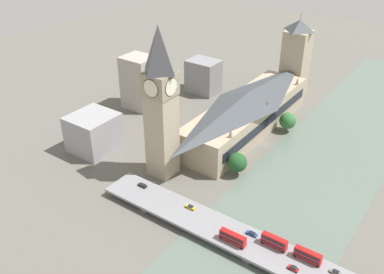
{
  "coord_description": "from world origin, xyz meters",
  "views": [
    {
      "loc": [
        -87.29,
        194.57,
        125.19
      ],
      "look_at": [
        21.66,
        41.29,
        16.6
      ],
      "focal_mm": 40.0,
      "sensor_mm": 36.0,
      "label": 1
    }
  ],
  "objects_px": {
    "parliament_hall": "(247,112)",
    "road_bridge": "(255,246)",
    "car_southbound_mid": "(293,268)",
    "victoria_tower": "(296,58)",
    "car_southbound_lead": "(252,234)",
    "double_decker_bus_rear": "(233,237)",
    "double_decker_bus_mid": "(308,255)",
    "car_northbound_tail": "(142,185)",
    "double_decker_bus_lead": "(274,241)",
    "car_southbound_tail": "(335,272)",
    "clock_tower": "(161,102)",
    "car_northbound_mid": "(190,207)"
  },
  "relations": [
    {
      "from": "parliament_hall",
      "to": "road_bridge",
      "type": "distance_m",
      "value": 101.42
    },
    {
      "from": "parliament_hall",
      "to": "car_southbound_mid",
      "type": "xyz_separation_m",
      "value": [
        -69.47,
        89.72,
        -7.69
      ]
    },
    {
      "from": "victoria_tower",
      "to": "car_southbound_lead",
      "type": "distance_m",
      "value": 157.31
    },
    {
      "from": "road_bridge",
      "to": "double_decker_bus_rear",
      "type": "bearing_deg",
      "value": 26.18
    },
    {
      "from": "road_bridge",
      "to": "double_decker_bus_mid",
      "type": "relative_size",
      "value": 13.96
    },
    {
      "from": "car_northbound_tail",
      "to": "victoria_tower",
      "type": "bearing_deg",
      "value": -93.67
    },
    {
      "from": "double_decker_bus_mid",
      "to": "car_southbound_mid",
      "type": "height_order",
      "value": "double_decker_bus_mid"
    },
    {
      "from": "double_decker_bus_rear",
      "to": "car_southbound_mid",
      "type": "bearing_deg",
      "value": -178.2
    },
    {
      "from": "road_bridge",
      "to": "car_northbound_tail",
      "type": "bearing_deg",
      "value": -3.1
    },
    {
      "from": "double_decker_bus_lead",
      "to": "car_southbound_tail",
      "type": "relative_size",
      "value": 2.53
    },
    {
      "from": "double_decker_bus_rear",
      "to": "car_northbound_tail",
      "type": "height_order",
      "value": "double_decker_bus_rear"
    },
    {
      "from": "clock_tower",
      "to": "double_decker_bus_rear",
      "type": "height_order",
      "value": "clock_tower"
    },
    {
      "from": "parliament_hall",
      "to": "car_southbound_mid",
      "type": "bearing_deg",
      "value": 127.75
    },
    {
      "from": "parliament_hall",
      "to": "road_bridge",
      "type": "height_order",
      "value": "parliament_hall"
    },
    {
      "from": "clock_tower",
      "to": "car_southbound_mid",
      "type": "distance_m",
      "value": 92.9
    },
    {
      "from": "double_decker_bus_rear",
      "to": "car_northbound_mid",
      "type": "xyz_separation_m",
      "value": [
        25.9,
        -7.44,
        -1.88
      ]
    },
    {
      "from": "car_northbound_mid",
      "to": "double_decker_bus_rear",
      "type": "bearing_deg",
      "value": 163.96
    },
    {
      "from": "clock_tower",
      "to": "double_decker_bus_rear",
      "type": "bearing_deg",
      "value": 154.83
    },
    {
      "from": "clock_tower",
      "to": "car_northbound_mid",
      "type": "height_order",
      "value": "clock_tower"
    },
    {
      "from": "car_northbound_tail",
      "to": "car_southbound_mid",
      "type": "bearing_deg",
      "value": 175.3
    },
    {
      "from": "car_southbound_mid",
      "to": "car_southbound_tail",
      "type": "relative_size",
      "value": 0.94
    },
    {
      "from": "clock_tower",
      "to": "car_northbound_mid",
      "type": "xyz_separation_m",
      "value": [
        -30.61,
        19.11,
        -35.34
      ]
    },
    {
      "from": "car_northbound_mid",
      "to": "double_decker_bus_mid",
      "type": "bearing_deg",
      "value": -179.21
    },
    {
      "from": "clock_tower",
      "to": "victoria_tower",
      "type": "height_order",
      "value": "clock_tower"
    },
    {
      "from": "victoria_tower",
      "to": "car_southbound_mid",
      "type": "bearing_deg",
      "value": 114.08
    },
    {
      "from": "double_decker_bus_mid",
      "to": "car_southbound_tail",
      "type": "bearing_deg",
      "value": 179.37
    },
    {
      "from": "victoria_tower",
      "to": "double_decker_bus_lead",
      "type": "relative_size",
      "value": 5.29
    },
    {
      "from": "parliament_hall",
      "to": "car_southbound_mid",
      "type": "distance_m",
      "value": 113.73
    },
    {
      "from": "double_decker_bus_mid",
      "to": "car_southbound_lead",
      "type": "height_order",
      "value": "double_decker_bus_mid"
    },
    {
      "from": "parliament_hall",
      "to": "car_southbound_tail",
      "type": "xyz_separation_m",
      "value": [
        -82.76,
        82.46,
        -7.75
      ]
    },
    {
      "from": "victoria_tower",
      "to": "double_decker_bus_mid",
      "type": "height_order",
      "value": "victoria_tower"
    },
    {
      "from": "clock_tower",
      "to": "car_southbound_lead",
      "type": "distance_m",
      "value": 72.58
    },
    {
      "from": "car_southbound_mid",
      "to": "car_southbound_tail",
      "type": "xyz_separation_m",
      "value": [
        -13.29,
        -7.26,
        -0.06
      ]
    },
    {
      "from": "victoria_tower",
      "to": "car_northbound_mid",
      "type": "height_order",
      "value": "victoria_tower"
    },
    {
      "from": "parliament_hall",
      "to": "double_decker_bus_mid",
      "type": "bearing_deg",
      "value": 131.09
    },
    {
      "from": "double_decker_bus_mid",
      "to": "car_southbound_tail",
      "type": "xyz_separation_m",
      "value": [
        -10.95,
        0.12,
        -1.9
      ]
    },
    {
      "from": "car_southbound_lead",
      "to": "car_southbound_tail",
      "type": "distance_m",
      "value": 34.59
    },
    {
      "from": "victoria_tower",
      "to": "road_bridge",
      "type": "relative_size",
      "value": 0.38
    },
    {
      "from": "car_southbound_mid",
      "to": "clock_tower",
      "type": "bearing_deg",
      "value": -17.44
    },
    {
      "from": "car_southbound_mid",
      "to": "car_northbound_mid",
      "type": "bearing_deg",
      "value": -7.37
    },
    {
      "from": "clock_tower",
      "to": "double_decker_bus_lead",
      "type": "relative_size",
      "value": 7.14
    },
    {
      "from": "car_northbound_mid",
      "to": "car_southbound_tail",
      "type": "relative_size",
      "value": 1.09
    },
    {
      "from": "victoria_tower",
      "to": "car_southbound_lead",
      "type": "xyz_separation_m",
      "value": [
        -48.22,
        148.19,
        -21.47
      ]
    },
    {
      "from": "road_bridge",
      "to": "car_southbound_tail",
      "type": "xyz_separation_m",
      "value": [
        -30.7,
        -4.1,
        1.47
      ]
    },
    {
      "from": "parliament_hall",
      "to": "victoria_tower",
      "type": "relative_size",
      "value": 1.91
    },
    {
      "from": "car_southbound_lead",
      "to": "car_northbound_mid",
      "type": "bearing_deg",
      "value": 1.41
    },
    {
      "from": "clock_tower",
      "to": "victoria_tower",
      "type": "xyz_separation_m",
      "value": [
        -12.46,
        -129.82,
        -13.87
      ]
    },
    {
      "from": "double_decker_bus_mid",
      "to": "car_northbound_mid",
      "type": "xyz_separation_m",
      "value": [
        53.71,
        0.74,
        -1.87
      ]
    },
    {
      "from": "victoria_tower",
      "to": "road_bridge",
      "type": "distance_m",
      "value": 162.71
    },
    {
      "from": "car_northbound_mid",
      "to": "car_southbound_lead",
      "type": "relative_size",
      "value": 0.98
    }
  ]
}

